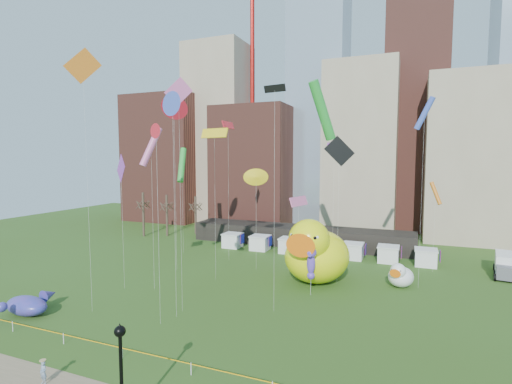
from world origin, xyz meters
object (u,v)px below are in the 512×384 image
at_px(box_truck, 506,265).
at_px(big_duck, 315,253).
at_px(small_duck, 400,276).
at_px(woman, 43,373).
at_px(whale_inflatable, 28,305).
at_px(seahorse_green, 309,250).
at_px(seahorse_purple, 311,260).
at_px(lamppost, 121,365).

bearing_deg(box_truck, big_duck, -142.81).
relative_size(small_duck, woman, 2.69).
bearing_deg(woman, whale_inflatable, 153.64).
height_order(seahorse_green, whale_inflatable, seahorse_green).
xyz_separation_m(big_duck, seahorse_purple, (0.52, -4.30, 0.18)).
xyz_separation_m(small_duck, lamppost, (-13.64, -31.03, 2.33)).
xyz_separation_m(box_truck, woman, (-33.94, -39.43, -0.61)).
distance_m(seahorse_green, woman, 30.25).
distance_m(lamppost, woman, 8.45).
relative_size(small_duck, seahorse_purple, 0.79).
height_order(big_duck, box_truck, big_duck).
bearing_deg(lamppost, woman, 170.12).
bearing_deg(small_duck, seahorse_green, -154.90).
xyz_separation_m(big_duck, woman, (-11.88, -27.44, -2.91)).
xyz_separation_m(small_duck, box_truck, (12.47, 9.77, 0.04)).
bearing_deg(big_duck, seahorse_green, 154.31).
relative_size(big_duck, small_duck, 2.57).
xyz_separation_m(seahorse_green, woman, (-10.88, -28.07, -2.96)).
xyz_separation_m(seahorse_green, lamppost, (-3.06, -29.43, -0.07)).
bearing_deg(woman, seahorse_purple, 69.31).
height_order(seahorse_green, lamppost, lamppost).
bearing_deg(big_duck, box_truck, 35.05).
xyz_separation_m(seahorse_purple, woman, (-12.40, -23.15, -3.09)).
xyz_separation_m(small_duck, whale_inflatable, (-33.08, -21.88, -0.43)).
distance_m(big_duck, lamppost, 29.09).
bearing_deg(small_duck, woman, -109.34).
bearing_deg(seahorse_green, box_truck, 1.45).
height_order(seahorse_purple, whale_inflatable, seahorse_purple).
xyz_separation_m(whale_inflatable, box_truck, (45.55, 31.65, 0.48)).
bearing_deg(woman, lamppost, -2.39).
xyz_separation_m(seahorse_purple, lamppost, (-4.58, -24.51, -0.20)).
bearing_deg(seahorse_purple, lamppost, -107.38).
relative_size(big_duck, box_truck, 1.61).
bearing_deg(box_truck, seahorse_green, -145.11).
bearing_deg(seahorse_green, lamppost, -120.71).
height_order(small_duck, box_truck, small_duck).
distance_m(seahorse_green, seahorse_purple, 5.16).
height_order(big_duck, small_duck, big_duck).
height_order(big_duck, seahorse_green, big_duck).
bearing_deg(lamppost, seahorse_purple, 79.42).
relative_size(big_duck, seahorse_purple, 2.03).
relative_size(big_duck, lamppost, 1.80).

